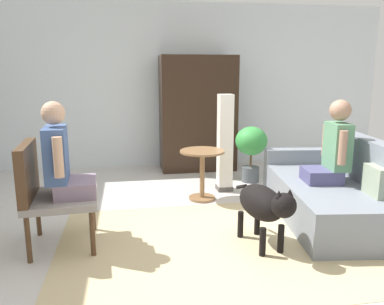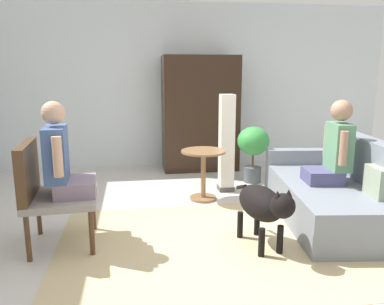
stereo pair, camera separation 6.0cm
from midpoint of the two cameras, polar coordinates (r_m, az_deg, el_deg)
name	(u,v)px [view 2 (the right image)]	position (r m, az deg, el deg)	size (l,w,h in m)	color
ground_plane	(233,237)	(3.79, 6.63, -12.34)	(7.48, 7.48, 0.00)	beige
back_wall	(187,86)	(6.48, -0.42, 9.91)	(6.83, 0.12, 2.65)	silver
area_rug	(221,244)	(3.63, 4.84, -13.38)	(2.97, 2.14, 0.01)	#C6B284
couch	(334,192)	(4.38, 20.69, -5.57)	(1.18, 1.99, 0.88)	slate
armchair	(46,187)	(3.63, -20.47, -4.77)	(0.66, 0.70, 0.95)	#4C331E
person_on_couch	(334,149)	(4.23, 20.76, 0.50)	(0.46, 0.51, 0.86)	#494672
person_on_armchair	(62,159)	(3.55, -18.30, -0.90)	(0.44, 0.57, 0.84)	gray
round_end_table	(203,168)	(4.69, 2.06, -2.26)	(0.54, 0.54, 0.62)	olive
dog	(263,204)	(3.47, 11.00, -7.59)	(0.40, 0.91, 0.63)	black
potted_plant	(253,146)	(5.50, 9.40, 0.99)	(0.45, 0.45, 0.80)	#4C5156
column_lamp	(227,144)	(5.03, 5.49, 1.29)	(0.20, 0.20, 1.27)	#4C4742
armoire_cabinet	(200,114)	(6.13, 1.49, 5.81)	(1.18, 0.56, 1.80)	black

